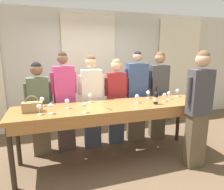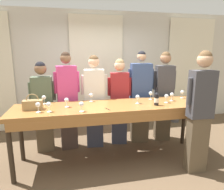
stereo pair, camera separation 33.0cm
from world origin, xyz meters
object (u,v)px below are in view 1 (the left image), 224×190
(wine_glass_by_bottle, at_px, (194,95))
(wine_glass_near_host, at_px, (177,91))
(wine_glass_front_left, at_px, (42,100))
(wine_glass_front_mid, at_px, (67,102))
(wine_glass_back_left, at_px, (90,96))
(guest_olive_jacket, at_px, (39,108))
(wine_glass_back_right, at_px, (84,105))
(guest_beige_cap, at_px, (158,94))
(handbag, at_px, (32,107))
(potted_plant, at_px, (167,106))
(guest_striped_shirt, at_px, (116,100))
(wine_glass_center_left, at_px, (39,107))
(tasting_bar, at_px, (114,110))
(wine_glass_center_mid, at_px, (137,97))
(host_pouring, at_px, (198,107))
(wine_bottle, at_px, (156,98))
(guest_pink_top, at_px, (65,101))
(wine_glass_back_mid, at_px, (164,95))
(guest_navy_coat, at_px, (136,96))
(wine_glass_front_right, at_px, (50,106))
(wine_glass_by_handbag, at_px, (148,93))
(wine_glass_center_right, at_px, (169,94))
(guest_cream_sweater, at_px, (92,101))

(wine_glass_by_bottle, bearing_deg, wine_glass_near_host, 100.29)
(wine_glass_front_left, relative_size, wine_glass_front_mid, 1.00)
(wine_glass_back_left, xyz_separation_m, guest_olive_jacket, (-0.85, 0.31, -0.22))
(wine_glass_back_right, height_order, guest_beige_cap, guest_beige_cap)
(wine_glass_near_host, bearing_deg, wine_glass_by_bottle, -79.71)
(handbag, xyz_separation_m, wine_glass_near_host, (2.61, 0.21, 0.03))
(potted_plant, bearing_deg, wine_glass_front_left, -158.54)
(wine_glass_front_mid, distance_m, guest_striped_shirt, 1.18)
(wine_glass_near_host, xyz_separation_m, wine_glass_by_bottle, (0.07, -0.39, 0.00))
(wine_glass_back_left, xyz_separation_m, potted_plant, (2.37, 1.22, -0.70))
(wine_glass_front_left, relative_size, wine_glass_center_left, 1.00)
(tasting_bar, xyz_separation_m, wine_glass_by_bottle, (1.45, -0.15, 0.19))
(wine_glass_center_mid, relative_size, host_pouring, 0.08)
(host_pouring, bearing_deg, wine_bottle, 139.94)
(tasting_bar, relative_size, guest_pink_top, 1.74)
(wine_glass_back_mid, distance_m, wine_glass_by_bottle, 0.54)
(host_pouring, bearing_deg, guest_pink_top, 147.75)
(wine_glass_back_mid, distance_m, host_pouring, 0.61)
(wine_glass_front_mid, xyz_separation_m, guest_striped_shirt, (1.01, 0.59, -0.18))
(wine_glass_back_right, distance_m, guest_navy_coat, 1.53)
(wine_glass_front_left, distance_m, wine_glass_back_right, 0.81)
(wine_bottle, relative_size, wine_glass_front_mid, 2.01)
(wine_glass_front_mid, relative_size, guest_beige_cap, 0.08)
(tasting_bar, relative_size, wine_glass_back_left, 21.62)
(wine_glass_front_right, bearing_deg, wine_glass_back_right, -11.12)
(wine_glass_center_mid, distance_m, wine_glass_by_handbag, 0.40)
(wine_glass_back_left, xyz_separation_m, wine_glass_by_handbag, (1.08, -0.08, 0.00))
(wine_glass_center_right, distance_m, guest_cream_sweater, 1.44)
(guest_striped_shirt, bearing_deg, wine_glass_center_left, -150.71)
(wine_glass_center_left, height_order, wine_glass_center_right, same)
(wine_glass_front_right, distance_m, wine_glass_back_left, 0.82)
(wine_glass_center_left, relative_size, wine_glass_center_right, 1.00)
(wine_glass_front_right, xyz_separation_m, host_pouring, (2.18, -0.41, -0.09))
(guest_striped_shirt, height_order, host_pouring, host_pouring)
(wine_glass_front_right, height_order, wine_glass_back_left, same)
(wine_glass_near_host, bearing_deg, guest_striped_shirt, 159.71)
(guest_beige_cap, bearing_deg, wine_bottle, -123.55)
(wine_glass_front_mid, relative_size, wine_glass_center_mid, 1.00)
(wine_glass_near_host, height_order, potted_plant, wine_glass_near_host)
(wine_glass_by_bottle, distance_m, guest_striped_shirt, 1.44)
(wine_glass_front_left, bearing_deg, wine_bottle, -14.34)
(wine_glass_center_mid, height_order, guest_olive_jacket, guest_olive_jacket)
(wine_glass_center_right, distance_m, wine_glass_near_host, 0.34)
(wine_glass_center_mid, bearing_deg, potted_plant, 43.24)
(wine_bottle, height_order, wine_glass_front_left, wine_bottle)
(guest_striped_shirt, bearing_deg, wine_glass_back_mid, -45.98)
(wine_glass_center_left, bearing_deg, guest_striped_shirt, 29.29)
(wine_glass_back_right, distance_m, guest_pink_top, 0.92)
(wine_glass_center_mid, height_order, wine_glass_back_mid, same)
(wine_glass_back_mid, xyz_separation_m, guest_striped_shirt, (-0.65, 0.67, -0.18))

